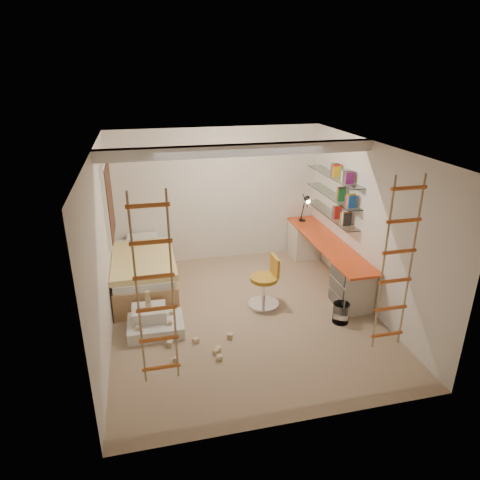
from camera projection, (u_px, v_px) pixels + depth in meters
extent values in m
plane|color=#968260|center=(244.00, 315.00, 6.71)|extent=(4.50, 4.50, 0.00)
cube|color=white|center=(240.00, 150.00, 6.03)|extent=(4.00, 0.18, 0.16)
cube|color=white|center=(108.00, 201.00, 7.06)|extent=(0.06, 1.15, 1.35)
cube|color=#4C2D1E|center=(110.00, 201.00, 7.07)|extent=(0.02, 1.00, 1.20)
cylinder|color=white|center=(341.00, 313.00, 6.46)|extent=(0.25, 0.25, 0.31)
cube|color=#EA4A1B|center=(328.00, 243.00, 7.54)|extent=(0.55, 2.80, 0.04)
cube|color=beige|center=(304.00, 240.00, 8.67)|extent=(0.52, 0.55, 0.71)
cube|color=beige|center=(352.00, 288.00, 6.78)|extent=(0.52, 0.55, 0.71)
cube|color=#4C4742|center=(338.00, 275.00, 6.63)|extent=(0.02, 0.50, 0.18)
cube|color=#4C4742|center=(337.00, 288.00, 6.71)|extent=(0.02, 0.50, 0.18)
cube|color=#4C4742|center=(335.00, 300.00, 6.79)|extent=(0.02, 0.50, 0.18)
cube|color=white|center=(331.00, 214.00, 7.68)|extent=(0.25, 1.80, 0.01)
cube|color=white|center=(332.00, 195.00, 7.55)|extent=(0.25, 1.80, 0.01)
cube|color=white|center=(334.00, 176.00, 7.42)|extent=(0.25, 1.80, 0.01)
cube|color=#AD7F51|center=(145.00, 277.00, 7.42)|extent=(1.00, 2.00, 0.45)
cube|color=white|center=(144.00, 262.00, 7.31)|extent=(0.95, 1.95, 0.12)
cube|color=yellow|center=(143.00, 260.00, 7.13)|extent=(1.02, 1.60, 0.10)
cube|color=white|center=(142.00, 239.00, 7.99)|extent=(0.55, 0.35, 0.12)
cylinder|color=black|center=(302.00, 220.00, 8.56)|extent=(0.14, 0.14, 0.02)
cylinder|color=black|center=(303.00, 211.00, 8.48)|extent=(0.02, 0.15, 0.36)
cylinder|color=black|center=(305.00, 200.00, 8.30)|extent=(0.02, 0.27, 0.20)
cone|color=black|center=(308.00, 200.00, 8.17)|extent=(0.12, 0.14, 0.15)
cylinder|color=#FFEABF|center=(308.00, 202.00, 8.15)|extent=(0.08, 0.04, 0.08)
cylinder|color=#AF8021|center=(264.00, 278.00, 6.78)|extent=(0.47, 0.47, 0.06)
cube|color=#C58925|center=(275.00, 266.00, 6.75)|extent=(0.06, 0.34, 0.32)
cylinder|color=silver|center=(264.00, 291.00, 6.86)|extent=(0.06, 0.06, 0.44)
cylinder|color=silver|center=(263.00, 304.00, 6.96)|extent=(0.53, 0.53, 0.05)
cube|color=silver|center=(156.00, 326.00, 6.26)|extent=(0.81, 0.64, 0.18)
cube|color=silver|center=(149.00, 313.00, 6.26)|extent=(0.50, 0.41, 0.18)
cube|color=#CCB284|center=(148.00, 305.00, 6.21)|extent=(0.08, 0.08, 0.08)
cube|color=#CCB284|center=(148.00, 301.00, 6.18)|extent=(0.07, 0.07, 0.07)
cube|color=#CCB284|center=(147.00, 295.00, 6.14)|extent=(0.06, 0.06, 0.12)
cube|color=#CCB284|center=(170.00, 323.00, 6.13)|extent=(0.06, 0.06, 0.06)
cube|color=#CCB284|center=(171.00, 313.00, 6.37)|extent=(0.06, 0.06, 0.06)
cube|color=#CCB284|center=(138.00, 328.00, 6.00)|extent=(0.06, 0.06, 0.06)
cube|color=#CCB284|center=(170.00, 344.00, 5.94)|extent=(0.07, 0.07, 0.07)
cube|color=#CCB284|center=(218.00, 349.00, 5.83)|extent=(0.07, 0.07, 0.07)
cube|color=#CCB284|center=(230.00, 336.00, 6.11)|extent=(0.07, 0.07, 0.07)
cube|color=#CCB284|center=(220.00, 358.00, 5.67)|extent=(0.07, 0.07, 0.07)
cube|color=#CCB284|center=(196.00, 341.00, 6.02)|extent=(0.07, 0.07, 0.07)
cube|color=#CCB284|center=(175.00, 358.00, 5.65)|extent=(0.07, 0.07, 0.07)
cube|color=#CCB284|center=(216.00, 351.00, 5.79)|extent=(0.07, 0.07, 0.07)
cube|color=#262626|center=(331.00, 208.00, 7.64)|extent=(0.14, 0.58, 0.22)
cube|color=orange|center=(333.00, 189.00, 7.51)|extent=(0.14, 0.52, 0.22)
cube|color=white|center=(334.00, 169.00, 7.38)|extent=(0.14, 0.70, 0.22)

